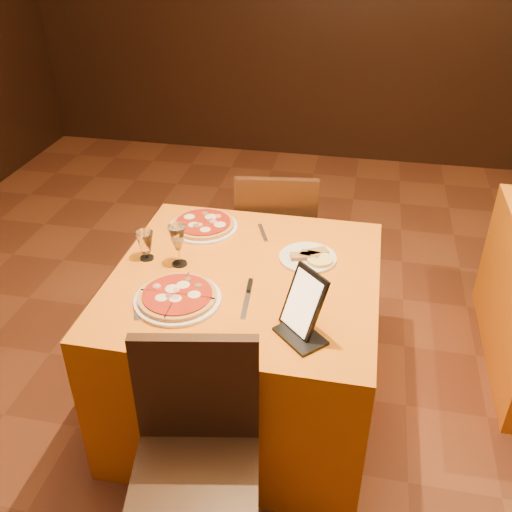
% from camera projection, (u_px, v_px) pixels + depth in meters
% --- Properties ---
extents(floor, '(6.00, 7.00, 0.01)m').
position_uv_depth(floor, '(319.00, 468.00, 2.46)').
color(floor, '#5E2D19').
rests_on(floor, ground).
extents(main_table, '(1.10, 1.10, 0.75)m').
position_uv_depth(main_table, '(246.00, 343.00, 2.57)').
color(main_table, orange).
rests_on(main_table, floor).
extents(chair_main_near, '(0.45, 0.45, 0.91)m').
position_uv_depth(chair_main_near, '(195.00, 482.00, 1.87)').
color(chair_main_near, black).
rests_on(chair_main_near, floor).
extents(chair_main_far, '(0.46, 0.46, 0.91)m').
position_uv_depth(chair_main_far, '(276.00, 239.00, 3.20)').
color(chair_main_far, black).
rests_on(chair_main_far, floor).
extents(pizza_near, '(0.34, 0.34, 0.03)m').
position_uv_depth(pizza_near, '(178.00, 298.00, 2.21)').
color(pizza_near, white).
rests_on(pizza_near, main_table).
extents(pizza_far, '(0.32, 0.32, 0.03)m').
position_uv_depth(pizza_far, '(203.00, 225.00, 2.70)').
color(pizza_far, white).
rests_on(pizza_far, main_table).
extents(cutlet_dish, '(0.25, 0.25, 0.03)m').
position_uv_depth(cutlet_dish, '(308.00, 257.00, 2.47)').
color(cutlet_dish, white).
rests_on(cutlet_dish, main_table).
extents(wine_glass, '(0.07, 0.07, 0.19)m').
position_uv_depth(wine_glass, '(178.00, 245.00, 2.39)').
color(wine_glass, tan).
rests_on(wine_glass, main_table).
extents(water_glass, '(0.09, 0.09, 0.13)m').
position_uv_depth(water_glass, '(146.00, 246.00, 2.44)').
color(water_glass, white).
rests_on(water_glass, main_table).
extents(tablet, '(0.18, 0.18, 0.23)m').
position_uv_depth(tablet, '(304.00, 302.00, 2.01)').
color(tablet, black).
rests_on(tablet, main_table).
extents(knife, '(0.04, 0.25, 0.01)m').
position_uv_depth(knife, '(247.00, 299.00, 2.22)').
color(knife, '#A5A5AB').
rests_on(knife, main_table).
extents(fork_near, '(0.07, 0.17, 0.01)m').
position_uv_depth(fork_near, '(138.00, 306.00, 2.18)').
color(fork_near, '#B0B1B7').
rests_on(fork_near, main_table).
extents(fork_far, '(0.08, 0.16, 0.01)m').
position_uv_depth(fork_far, '(263.00, 233.00, 2.66)').
color(fork_far, '#A3A5AA').
rests_on(fork_far, main_table).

